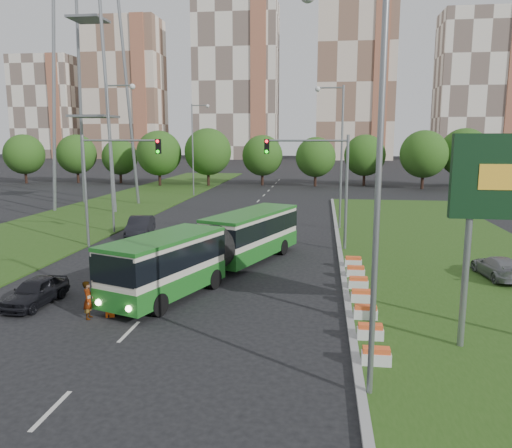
# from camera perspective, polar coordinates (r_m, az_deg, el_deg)

# --- Properties ---
(ground) EXTENTS (360.00, 360.00, 0.00)m
(ground) POSITION_cam_1_polar(r_m,az_deg,el_deg) (26.17, -3.21, -7.58)
(ground) COLOR black
(ground) RESTS_ON ground
(grass_median) EXTENTS (14.00, 60.00, 0.15)m
(grass_median) POSITION_cam_1_polar(r_m,az_deg,el_deg) (34.45, 21.29, -3.81)
(grass_median) COLOR #264915
(grass_median) RESTS_ON ground
(median_kerb) EXTENTS (0.30, 60.00, 0.18)m
(median_kerb) POSITION_cam_1_polar(r_m,az_deg,el_deg) (33.46, 9.64, -3.63)
(median_kerb) COLOR gray
(median_kerb) RESTS_ON ground
(left_verge) EXTENTS (12.00, 110.00, 0.10)m
(left_verge) POSITION_cam_1_polar(r_m,az_deg,el_deg) (55.02, -16.94, 1.38)
(left_verge) COLOR #264915
(left_verge) RESTS_ON ground
(lane_markings) EXTENTS (0.20, 100.00, 0.01)m
(lane_markings) POSITION_cam_1_polar(r_m,az_deg,el_deg) (45.85, -2.27, 0.09)
(lane_markings) COLOR beige
(lane_markings) RESTS_ON ground
(flower_planters) EXTENTS (1.10, 13.70, 0.60)m
(flower_planters) POSITION_cam_1_polar(r_m,az_deg,el_deg) (24.36, 11.97, -8.03)
(flower_planters) COLOR silver
(flower_planters) RESTS_ON grass_median
(traffic_mast_median) EXTENTS (5.76, 0.32, 8.00)m
(traffic_mast_median) POSITION_cam_1_polar(r_m,az_deg,el_deg) (34.60, 7.66, 5.70)
(traffic_mast_median) COLOR gray
(traffic_mast_median) RESTS_ON ground
(traffic_mast_left) EXTENTS (5.76, 0.32, 8.00)m
(traffic_mast_left) POSITION_cam_1_polar(r_m,az_deg,el_deg) (36.83, -16.76, 5.62)
(traffic_mast_left) COLOR gray
(traffic_mast_left) RESTS_ON ground
(street_lamps) EXTENTS (36.00, 60.00, 12.00)m
(street_lamps) POSITION_cam_1_polar(r_m,az_deg,el_deg) (35.40, -5.09, 6.90)
(street_lamps) COLOR gray
(street_lamps) RESTS_ON ground
(tree_line) EXTENTS (120.00, 8.00, 9.00)m
(tree_line) POSITION_cam_1_polar(r_m,az_deg,el_deg) (79.75, 11.41, 7.39)
(tree_line) COLOR #255516
(tree_line) RESTS_ON ground
(apartment_tower_west) EXTENTS (26.00, 15.00, 48.00)m
(apartment_tower_west) POSITION_cam_1_polar(r_m,az_deg,el_deg) (188.60, -14.69, 14.61)
(apartment_tower_west) COLOR beige
(apartment_tower_west) RESTS_ON ground
(apartment_tower_cwest) EXTENTS (28.00, 15.00, 52.00)m
(apartment_tower_cwest) POSITION_cam_1_polar(r_m,az_deg,el_deg) (177.93, -2.22, 15.87)
(apartment_tower_cwest) COLOR white
(apartment_tower_cwest) RESTS_ON ground
(apartment_tower_ceast) EXTENTS (25.00, 15.00, 50.00)m
(apartment_tower_ceast) POSITION_cam_1_polar(r_m,az_deg,el_deg) (175.64, 11.25, 15.44)
(apartment_tower_ceast) COLOR beige
(apartment_tower_ceast) RESTS_ON ground
(apartment_tower_east) EXTENTS (27.00, 15.00, 47.00)m
(apartment_tower_east) POSITION_cam_1_polar(r_m,az_deg,el_deg) (182.28, 24.28, 14.08)
(apartment_tower_east) COLOR white
(apartment_tower_east) RESTS_ON ground
(midrise_west) EXTENTS (22.00, 14.00, 36.00)m
(midrise_west) POSITION_cam_1_polar(r_m,az_deg,el_deg) (201.23, -22.73, 12.15)
(midrise_west) COLOR white
(midrise_west) RESTS_ON ground
(articulated_bus) EXTENTS (2.60, 16.70, 2.75)m
(articulated_bus) POSITION_cam_1_polar(r_m,az_deg,el_deg) (28.64, -4.89, -2.56)
(articulated_bus) COLOR beige
(articulated_bus) RESTS_ON ground
(car_left_near) EXTENTS (1.79, 3.96, 1.32)m
(car_left_near) POSITION_cam_1_polar(r_m,az_deg,el_deg) (25.99, -23.90, -7.06)
(car_left_near) COLOR black
(car_left_near) RESTS_ON ground
(car_left_far) EXTENTS (2.51, 5.04, 1.59)m
(car_left_far) POSITION_cam_1_polar(r_m,az_deg,el_deg) (40.75, -13.09, -0.29)
(car_left_far) COLOR black
(car_left_far) RESTS_ON ground
(car_median) EXTENTS (2.22, 4.36, 1.21)m
(car_median) POSITION_cam_1_polar(r_m,az_deg,el_deg) (30.76, 25.96, -4.45)
(car_median) COLOR gray
(car_median) RESTS_ON grass_median
(pedestrian) EXTENTS (0.50, 0.68, 1.70)m
(pedestrian) POSITION_cam_1_polar(r_m,az_deg,el_deg) (23.22, -18.63, -8.22)
(pedestrian) COLOR gray
(pedestrian) RESTS_ON ground
(shopping_trolley) EXTENTS (0.37, 0.40, 0.64)m
(shopping_trolley) POSITION_cam_1_polar(r_m,az_deg,el_deg) (23.36, -16.36, -9.36)
(shopping_trolley) COLOR #EC4F0C
(shopping_trolley) RESTS_ON ground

